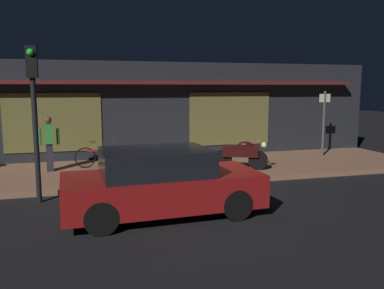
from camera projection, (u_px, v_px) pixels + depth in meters
ground_plane at (179, 198)px, 9.62m from camera, size 60.00×60.00×0.00m
sidewalk_slab at (157, 170)px, 12.47m from camera, size 18.00×4.00×0.15m
storefront_building at (141, 110)px, 15.46m from camera, size 18.00×3.30×3.60m
motorcycle at (241, 154)px, 12.19m from camera, size 1.61×0.84×0.97m
bicycle_parked at (101, 156)px, 12.58m from camera, size 1.66×0.42×0.91m
person_photographer at (49, 143)px, 11.90m from camera, size 0.62×0.40×1.67m
sign_post at (324, 119)px, 14.51m from camera, size 0.44×0.09×2.40m
traffic_light_pole at (34, 97)px, 8.88m from camera, size 0.24×0.33×3.60m
parked_car_near at (161, 183)px, 8.24m from camera, size 4.18×1.95×1.42m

